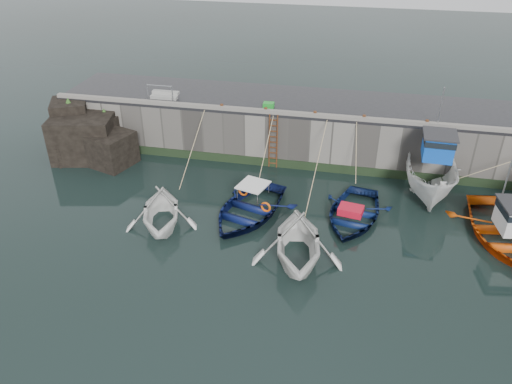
% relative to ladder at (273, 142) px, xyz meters
% --- Properties ---
extents(ground, '(120.00, 120.00, 0.00)m').
position_rel_ladder_xyz_m(ground, '(2.00, -9.91, -1.59)').
color(ground, black).
rests_on(ground, ground).
extents(quay_back, '(30.00, 5.00, 3.00)m').
position_rel_ladder_xyz_m(quay_back, '(2.00, 2.59, -0.09)').
color(quay_back, slate).
rests_on(quay_back, ground).
extents(road_back, '(30.00, 5.00, 0.16)m').
position_rel_ladder_xyz_m(road_back, '(2.00, 2.59, 1.49)').
color(road_back, black).
rests_on(road_back, quay_back).
extents(kerb_back, '(30.00, 0.30, 0.20)m').
position_rel_ladder_xyz_m(kerb_back, '(2.00, 0.24, 1.67)').
color(kerb_back, slate).
rests_on(kerb_back, road_back).
extents(algae_back, '(30.00, 0.08, 0.50)m').
position_rel_ladder_xyz_m(algae_back, '(2.00, 0.05, -1.34)').
color(algae_back, black).
rests_on(algae_back, ground).
extents(rock_outcrop, '(5.85, 4.24, 3.41)m').
position_rel_ladder_xyz_m(rock_outcrop, '(-10.92, -0.80, -0.33)').
color(rock_outcrop, black).
rests_on(rock_outcrop, ground).
extents(ladder, '(0.51, 0.08, 3.20)m').
position_rel_ladder_xyz_m(ladder, '(0.00, 0.00, 0.00)').
color(ladder, '#3F1E0F').
rests_on(ladder, ground).
extents(boat_near_white, '(4.78, 5.15, 2.23)m').
position_rel_ladder_xyz_m(boat_near_white, '(-4.06, -6.85, -1.59)').
color(boat_near_white, white).
rests_on(boat_near_white, ground).
extents(boat_near_white_rope, '(0.04, 5.14, 3.10)m').
position_rel_ladder_xyz_m(boat_near_white_rope, '(-4.06, -2.13, -1.59)').
color(boat_near_white_rope, tan).
rests_on(boat_near_white_rope, ground).
extents(boat_near_blue, '(5.19, 6.24, 1.12)m').
position_rel_ladder_xyz_m(boat_near_blue, '(-0.28, -5.12, -1.59)').
color(boat_near_blue, '#09123D').
rests_on(boat_near_blue, ground).
extents(boat_near_blue_rope, '(0.04, 3.75, 3.10)m').
position_rel_ladder_xyz_m(boat_near_blue_rope, '(-0.28, -1.27, -1.59)').
color(boat_near_blue_rope, tan).
rests_on(boat_near_blue_rope, ground).
extents(boat_near_blacktrim, '(4.87, 5.41, 2.53)m').
position_rel_ladder_xyz_m(boat_near_blacktrim, '(2.53, -8.11, -1.59)').
color(boat_near_blacktrim, silver).
rests_on(boat_near_blacktrim, ground).
extents(boat_near_blacktrim_rope, '(0.04, 6.26, 3.10)m').
position_rel_ladder_xyz_m(boat_near_blacktrim_rope, '(2.53, -2.76, -1.59)').
color(boat_near_blacktrim_rope, tan).
rests_on(boat_near_blacktrim_rope, ground).
extents(boat_near_navy, '(4.33, 5.47, 1.02)m').
position_rel_ladder_xyz_m(boat_near_navy, '(4.73, -4.38, -1.59)').
color(boat_near_navy, '#0A1842').
rests_on(boat_near_navy, ground).
extents(boat_near_navy_rope, '(0.04, 3.26, 3.10)m').
position_rel_ladder_xyz_m(boat_near_navy_rope, '(4.73, -0.90, -1.59)').
color(boat_near_navy_rope, tan).
rests_on(boat_near_navy_rope, ground).
extents(boat_far_white, '(2.72, 6.75, 5.58)m').
position_rel_ladder_xyz_m(boat_far_white, '(8.49, -0.94, -0.51)').
color(boat_far_white, silver).
rests_on(boat_far_white, ground).
extents(boat_far_orange, '(5.20, 6.69, 4.27)m').
position_rel_ladder_xyz_m(boat_far_orange, '(11.51, -4.71, -1.19)').
color(boat_far_orange, '#DD4F0B').
rests_on(boat_far_orange, ground).
extents(fish_crate, '(0.61, 0.45, 0.28)m').
position_rel_ladder_xyz_m(fish_crate, '(-0.48, 1.10, 1.71)').
color(fish_crate, '#1B9427').
rests_on(fish_crate, road_back).
extents(railing, '(1.60, 1.05, 1.00)m').
position_rel_ladder_xyz_m(railing, '(-6.75, 1.33, 1.77)').
color(railing, '#A5A8AD').
rests_on(railing, road_back).
extents(bollard_a, '(0.18, 0.18, 0.28)m').
position_rel_ladder_xyz_m(bollard_a, '(-3.00, 0.34, 1.71)').
color(bollard_a, '#3F1E0F').
rests_on(bollard_a, road_back).
extents(bollard_b, '(0.18, 0.18, 0.28)m').
position_rel_ladder_xyz_m(bollard_b, '(-0.50, 0.34, 1.71)').
color(bollard_b, '#3F1E0F').
rests_on(bollard_b, road_back).
extents(bollard_c, '(0.18, 0.18, 0.28)m').
position_rel_ladder_xyz_m(bollard_c, '(2.20, 0.34, 1.71)').
color(bollard_c, '#3F1E0F').
rests_on(bollard_c, road_back).
extents(bollard_d, '(0.18, 0.18, 0.28)m').
position_rel_ladder_xyz_m(bollard_d, '(4.80, 0.34, 1.71)').
color(bollard_d, '#3F1E0F').
rests_on(bollard_d, road_back).
extents(bollard_e, '(0.18, 0.18, 0.28)m').
position_rel_ladder_xyz_m(bollard_e, '(8.00, 0.34, 1.71)').
color(bollard_e, '#3F1E0F').
rests_on(bollard_e, road_back).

